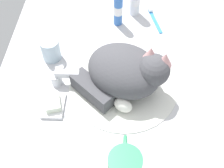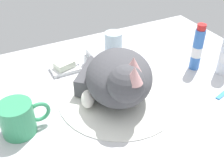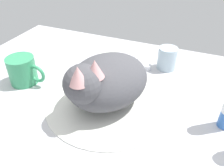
# 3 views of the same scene
# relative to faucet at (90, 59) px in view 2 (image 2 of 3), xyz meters

# --- Properties ---
(ground_plane) EXTENTS (1.10, 0.83, 0.03)m
(ground_plane) POSITION_rel_faucet_xyz_m (0.00, -0.20, -0.04)
(ground_plane) COLOR silver
(sink_basin) EXTENTS (0.35, 0.35, 0.01)m
(sink_basin) POSITION_rel_faucet_xyz_m (0.00, -0.20, -0.02)
(sink_basin) COLOR silver
(sink_basin) RESTS_ON ground_plane
(faucet) EXTENTS (0.13, 0.09, 0.06)m
(faucet) POSITION_rel_faucet_xyz_m (0.00, 0.00, 0.00)
(faucet) COLOR silver
(faucet) RESTS_ON ground_plane
(cat) EXTENTS (0.26, 0.31, 0.16)m
(cat) POSITION_rel_faucet_xyz_m (-0.01, -0.21, 0.05)
(cat) COLOR #4C4C51
(cat) RESTS_ON sink_basin
(coffee_mug) EXTENTS (0.12, 0.08, 0.09)m
(coffee_mug) POSITION_rel_faucet_xyz_m (-0.28, -0.21, 0.02)
(coffee_mug) COLOR #389966
(coffee_mug) RESTS_ON ground_plane
(rinse_cup) EXTENTS (0.06, 0.06, 0.08)m
(rinse_cup) POSITION_rel_faucet_xyz_m (0.11, 0.04, 0.01)
(rinse_cup) COLOR silver
(rinse_cup) RESTS_ON ground_plane
(soap_dish) EXTENTS (0.09, 0.06, 0.01)m
(soap_dish) POSITION_rel_faucet_xyz_m (-0.09, 0.01, -0.02)
(soap_dish) COLOR white
(soap_dish) RESTS_ON ground_plane
(soap_bar) EXTENTS (0.07, 0.06, 0.02)m
(soap_bar) POSITION_rel_faucet_xyz_m (-0.09, 0.01, -0.00)
(soap_bar) COLOR silver
(soap_bar) RESTS_ON soap_dish
(toothpaste_bottle) EXTENTS (0.03, 0.03, 0.16)m
(toothpaste_bottle) POSITION_rel_faucet_xyz_m (0.30, -0.17, 0.05)
(toothpaste_bottle) COLOR #3870C6
(toothpaste_bottle) RESTS_ON ground_plane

